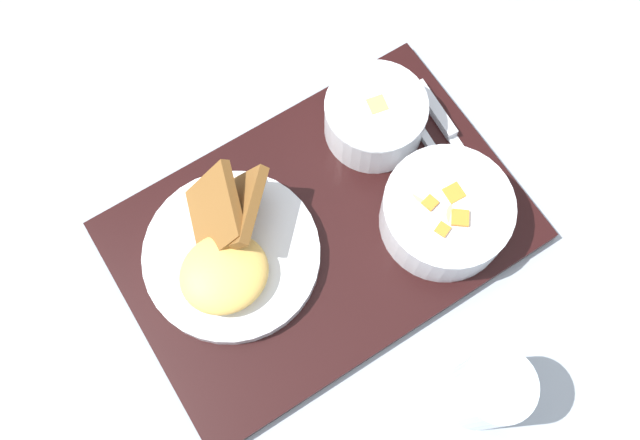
# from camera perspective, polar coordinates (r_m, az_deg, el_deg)

# --- Properties ---
(ground_plane) EXTENTS (4.00, 4.00, 0.00)m
(ground_plane) POSITION_cam_1_polar(r_m,az_deg,el_deg) (0.78, 0.00, -1.12)
(ground_plane) COLOR #99A3AD
(serving_tray) EXTENTS (0.48, 0.34, 0.02)m
(serving_tray) POSITION_cam_1_polar(r_m,az_deg,el_deg) (0.77, 0.00, -0.94)
(serving_tray) COLOR black
(serving_tray) RESTS_ON ground_plane
(bowl_salad) EXTENTS (0.14, 0.14, 0.06)m
(bowl_salad) POSITION_cam_1_polar(r_m,az_deg,el_deg) (0.75, 10.57, 0.64)
(bowl_salad) COLOR silver
(bowl_salad) RESTS_ON serving_tray
(bowl_soup) EXTENTS (0.12, 0.12, 0.06)m
(bowl_soup) POSITION_cam_1_polar(r_m,az_deg,el_deg) (0.79, 4.66, 8.74)
(bowl_soup) COLOR silver
(bowl_soup) RESTS_ON serving_tray
(plate_main) EXTENTS (0.20, 0.20, 0.08)m
(plate_main) POSITION_cam_1_polar(r_m,az_deg,el_deg) (0.74, -7.69, -2.77)
(plate_main) COLOR silver
(plate_main) RESTS_ON serving_tray
(knife) EXTENTS (0.05, 0.19, 0.01)m
(knife) POSITION_cam_1_polar(r_m,az_deg,el_deg) (0.82, 10.50, 7.86)
(knife) COLOR silver
(knife) RESTS_ON serving_tray
(spoon) EXTENTS (0.05, 0.15, 0.01)m
(spoon) POSITION_cam_1_polar(r_m,az_deg,el_deg) (0.80, 9.96, 5.20)
(spoon) COLOR silver
(spoon) RESTS_ON serving_tray
(glass_water) EXTENTS (0.07, 0.07, 0.11)m
(glass_water) POSITION_cam_1_polar(r_m,az_deg,el_deg) (0.71, 13.71, -13.87)
(glass_water) COLOR silver
(glass_water) RESTS_ON ground_plane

